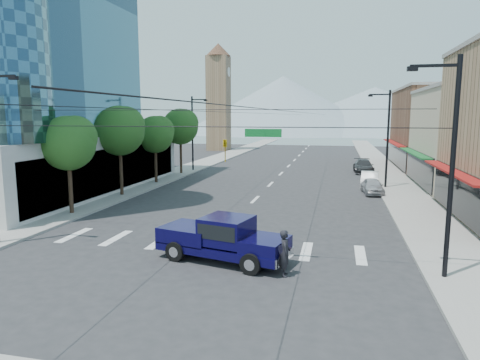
{
  "coord_description": "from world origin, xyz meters",
  "views": [
    {
      "loc": [
        6.35,
        -19.23,
        6.67
      ],
      "look_at": [
        0.89,
        4.64,
        3.0
      ],
      "focal_mm": 32.0,
      "sensor_mm": 36.0,
      "label": 1
    }
  ],
  "objects_px": {
    "parked_car_mid": "(370,180)",
    "parked_car_far": "(363,166)",
    "pedestrian": "(285,253)",
    "parked_car_near": "(373,186)",
    "pickup_truck": "(222,238)"
  },
  "relations": [
    {
      "from": "pedestrian",
      "to": "parked_car_near",
      "type": "bearing_deg",
      "value": -23.79
    },
    {
      "from": "parked_car_mid",
      "to": "parked_car_far",
      "type": "xyz_separation_m",
      "value": [
        0.0,
        10.73,
        0.03
      ]
    },
    {
      "from": "pickup_truck",
      "to": "parked_car_far",
      "type": "distance_m",
      "value": 34.69
    },
    {
      "from": "pickup_truck",
      "to": "parked_car_near",
      "type": "bearing_deg",
      "value": 81.14
    },
    {
      "from": "pedestrian",
      "to": "parked_car_mid",
      "type": "distance_m",
      "value": 24.8
    },
    {
      "from": "pickup_truck",
      "to": "pedestrian",
      "type": "distance_m",
      "value": 3.33
    },
    {
      "from": "pickup_truck",
      "to": "parked_car_far",
      "type": "height_order",
      "value": "pickup_truck"
    },
    {
      "from": "pickup_truck",
      "to": "parked_car_mid",
      "type": "xyz_separation_m",
      "value": [
        8.12,
        23.0,
        -0.35
      ]
    },
    {
      "from": "parked_car_near",
      "to": "parked_car_mid",
      "type": "bearing_deg",
      "value": 84.77
    },
    {
      "from": "pickup_truck",
      "to": "parked_car_near",
      "type": "relative_size",
      "value": 1.66
    },
    {
      "from": "pedestrian",
      "to": "parked_car_near",
      "type": "distance_m",
      "value": 21.39
    },
    {
      "from": "pedestrian",
      "to": "pickup_truck",
      "type": "bearing_deg",
      "value": 57.21
    },
    {
      "from": "parked_car_far",
      "to": "pickup_truck",
      "type": "bearing_deg",
      "value": -105.25
    },
    {
      "from": "pedestrian",
      "to": "parked_car_near",
      "type": "xyz_separation_m",
      "value": [
        5.06,
        20.78,
        -0.32
      ]
    },
    {
      "from": "pickup_truck",
      "to": "parked_car_mid",
      "type": "distance_m",
      "value": 24.39
    }
  ]
}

